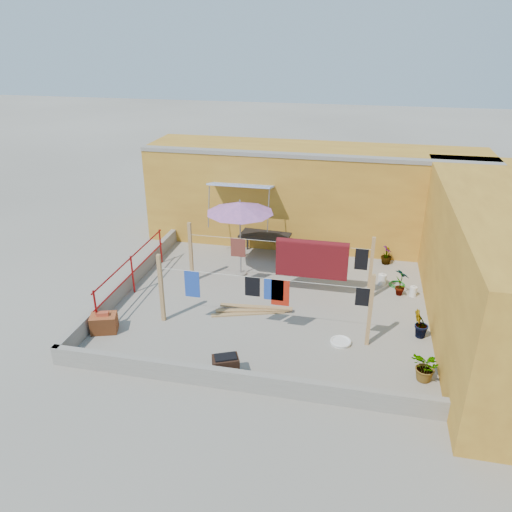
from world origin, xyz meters
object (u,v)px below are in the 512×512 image
(outdoor_table, at_px, (265,236))
(white_basin, at_px, (341,342))
(brazier, at_px, (226,366))
(patio_umbrella, at_px, (240,208))
(brick_stack, at_px, (104,323))
(water_jug_b, at_px, (382,280))
(water_jug_a, at_px, (413,291))
(green_hose, at_px, (397,284))
(plant_back_a, at_px, (301,254))

(outdoor_table, relative_size, white_basin, 3.30)
(brazier, bearing_deg, patio_umbrella, 100.11)
(brick_stack, bearing_deg, outdoor_table, 60.72)
(brick_stack, xyz_separation_m, brazier, (3.31, -1.01, 0.01))
(outdoor_table, relative_size, water_jug_b, 4.46)
(outdoor_table, height_order, brazier, outdoor_table)
(water_jug_a, height_order, water_jug_b, water_jug_b)
(outdoor_table, relative_size, brick_stack, 2.28)
(patio_umbrella, bearing_deg, water_jug_b, 2.83)
(brick_stack, xyz_separation_m, water_jug_b, (6.58, 3.91, -0.07))
(brick_stack, relative_size, green_hose, 1.55)
(outdoor_table, distance_m, plant_back_a, 1.38)
(patio_umbrella, height_order, brazier, patio_umbrella)
(brazier, distance_m, white_basin, 2.86)
(patio_umbrella, xyz_separation_m, green_hose, (4.53, 0.26, -2.05))
(water_jug_b, bearing_deg, brick_stack, -149.27)
(water_jug_a, height_order, plant_back_a, plant_back_a)
(outdoor_table, relative_size, green_hose, 3.52)
(outdoor_table, distance_m, water_jug_b, 3.92)
(patio_umbrella, relative_size, water_jug_a, 7.81)
(outdoor_table, xyz_separation_m, white_basin, (2.70, -4.50, -0.62))
(outdoor_table, distance_m, white_basin, 5.29)
(white_basin, distance_m, water_jug_a, 3.26)
(water_jug_a, relative_size, green_hose, 0.68)
(brazier, height_order, green_hose, brazier)
(outdoor_table, height_order, white_basin, outdoor_table)
(water_jug_b, xyz_separation_m, green_hose, (0.43, 0.05, -0.13))
(brazier, relative_size, white_basin, 1.30)
(green_hose, height_order, plant_back_a, plant_back_a)
(outdoor_table, bearing_deg, patio_umbrella, -106.35)
(water_jug_a, relative_size, plant_back_a, 0.36)
(green_hose, bearing_deg, patio_umbrella, -176.76)
(patio_umbrella, height_order, white_basin, patio_umbrella)
(water_jug_b, relative_size, green_hose, 0.79)
(brazier, height_order, water_jug_a, brazier)
(brick_stack, bearing_deg, water_jug_a, 24.75)
(plant_back_a, bearing_deg, green_hose, -12.53)
(patio_umbrella, distance_m, water_jug_b, 4.53)
(outdoor_table, relative_size, plant_back_a, 1.87)
(patio_umbrella, xyz_separation_m, water_jug_b, (4.10, 0.20, -1.92))
(patio_umbrella, height_order, water_jug_a, patio_umbrella)
(water_jug_a, xyz_separation_m, plant_back_a, (-3.26, 1.19, 0.30))
(white_basin, relative_size, green_hose, 1.06)
(patio_umbrella, height_order, water_jug_b, patio_umbrella)
(white_basin, relative_size, water_jug_b, 1.35)
(brazier, bearing_deg, brick_stack, 162.99)
(brazier, relative_size, plant_back_a, 0.73)
(patio_umbrella, distance_m, outdoor_table, 2.09)
(outdoor_table, bearing_deg, brazier, -86.24)
(outdoor_table, height_order, brick_stack, outdoor_table)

